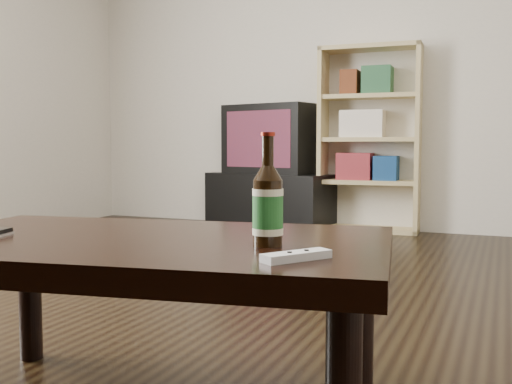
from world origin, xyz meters
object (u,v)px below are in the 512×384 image
at_px(bookshelf, 370,136).
at_px(tv_stand, 274,199).
at_px(coffee_table, 146,261).
at_px(tv, 274,139).
at_px(beer_bottle, 268,206).
at_px(remote, 296,256).

bearing_deg(bookshelf, tv_stand, 173.69).
distance_m(bookshelf, coffee_table, 3.59).
relative_size(tv, bookshelf, 0.60).
height_order(bookshelf, coffee_table, bookshelf).
bearing_deg(coffee_table, beer_bottle, 1.47).
distance_m(tv, remote, 4.05).
xyz_separation_m(tv_stand, remote, (1.49, -3.76, 0.24)).
bearing_deg(remote, beer_bottle, 164.60).
height_order(tv_stand, tv, tv).
bearing_deg(beer_bottle, coffee_table, -178.53).
distance_m(coffee_table, beer_bottle, 0.37).
relative_size(tv_stand, remote, 7.40).
xyz_separation_m(tv, beer_bottle, (1.37, -3.61, -0.19)).
distance_m(tv, coffee_table, 3.78).
xyz_separation_m(bookshelf, remote, (0.64, -3.70, -0.30)).
bearing_deg(beer_bottle, bookshelf, 98.30).
bearing_deg(tv, bookshelf, 9.38).
relative_size(tv_stand, coffee_table, 0.85).
xyz_separation_m(bookshelf, coffee_table, (0.19, -3.56, -0.37)).
relative_size(bookshelf, remote, 9.76).
xyz_separation_m(tv_stand, tv, (-0.00, -0.00, 0.52)).
xyz_separation_m(bookshelf, beer_bottle, (0.52, -3.56, -0.22)).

